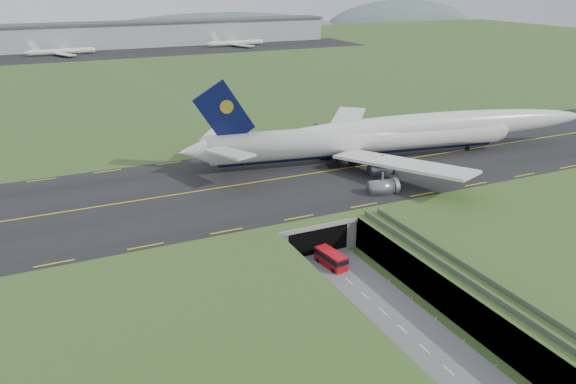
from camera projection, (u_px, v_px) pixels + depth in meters
name	position (u px, v px, depth m)	size (l,w,h in m)	color
ground	(340.00, 274.00, 95.82)	(900.00, 900.00, 0.00)	#3F5823
airfield_deck	(340.00, 258.00, 94.75)	(800.00, 800.00, 6.00)	gray
trench_road	(363.00, 295.00, 89.44)	(12.00, 75.00, 0.20)	slate
taxiway	(265.00, 181.00, 121.58)	(800.00, 44.00, 0.18)	black
tunnel_portal	(297.00, 220.00, 108.78)	(17.00, 22.30, 6.00)	gray
guideway	(472.00, 285.00, 82.06)	(3.00, 53.00, 7.05)	#A8A8A3
jumbo_jet	(391.00, 135.00, 135.06)	(104.90, 64.96, 21.77)	silver
shuttle_tram	(331.00, 259.00, 97.81)	(3.43, 6.98, 2.75)	red
cargo_terminal	(97.00, 35.00, 344.32)	(320.00, 67.00, 15.60)	#B2B2B2
distant_hills	(157.00, 40.00, 486.68)	(700.00, 91.00, 60.00)	slate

